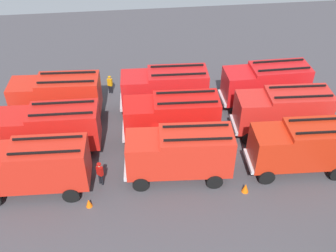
% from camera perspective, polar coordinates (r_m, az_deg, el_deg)
% --- Properties ---
extents(ground_plane, '(54.58, 54.58, 0.00)m').
position_cam_1_polar(ground_plane, '(30.26, 0.00, -2.10)').
color(ground_plane, '#423F44').
extents(fire_truck_0, '(7.22, 2.80, 3.88)m').
position_cam_1_polar(fire_truck_0, '(33.97, 14.07, 6.06)').
color(fire_truck_0, red).
rests_on(fire_truck_0, ground).
extents(fire_truck_1, '(7.30, 3.00, 3.88)m').
position_cam_1_polar(fire_truck_1, '(32.32, -0.46, 5.53)').
color(fire_truck_1, red).
rests_on(fire_truck_1, ground).
extents(fire_truck_2, '(7.33, 3.09, 3.88)m').
position_cam_1_polar(fire_truck_2, '(32.63, -15.91, 4.29)').
color(fire_truck_2, red).
rests_on(fire_truck_2, ground).
extents(fire_truck_3, '(7.32, 3.06, 3.88)m').
position_cam_1_polar(fire_truck_3, '(30.96, 16.38, 2.20)').
color(fire_truck_3, red).
rests_on(fire_truck_3, ground).
extents(fire_truck_4, '(7.31, 3.03, 3.88)m').
position_cam_1_polar(fire_truck_4, '(29.08, 0.58, 1.40)').
color(fire_truck_4, red).
rests_on(fire_truck_4, ground).
extents(fire_truck_5, '(7.27, 2.94, 3.88)m').
position_cam_1_polar(fire_truck_5, '(29.21, -16.72, -0.27)').
color(fire_truck_5, red).
rests_on(fire_truck_5, ground).
extents(fire_truck_6, '(7.30, 3.02, 3.88)m').
position_cam_1_polar(fire_truck_6, '(28.03, 19.18, -2.71)').
color(fire_truck_6, red).
rests_on(fire_truck_6, ground).
extents(fire_truck_7, '(7.35, 3.15, 3.88)m').
position_cam_1_polar(fire_truck_7, '(25.95, 1.75, -3.89)').
color(fire_truck_7, red).
rests_on(fire_truck_7, ground).
extents(fire_truck_8, '(7.30, 3.00, 3.88)m').
position_cam_1_polar(fire_truck_8, '(26.43, -18.97, -5.50)').
color(fire_truck_8, red).
rests_on(fire_truck_8, ground).
extents(firefighter_1, '(0.48, 0.37, 1.70)m').
position_cam_1_polar(firefighter_1, '(35.57, -8.45, 6.10)').
color(firefighter_1, black).
rests_on(firefighter_1, ground).
extents(firefighter_3, '(0.48, 0.40, 1.70)m').
position_cam_1_polar(firefighter_3, '(31.65, 22.61, -1.27)').
color(firefighter_3, black).
rests_on(firefighter_3, ground).
extents(firefighter_4, '(0.47, 0.46, 1.84)m').
position_cam_1_polar(firefighter_4, '(26.53, -9.88, -6.71)').
color(firefighter_4, black).
rests_on(firefighter_4, ground).
extents(traffic_cone_0, '(0.48, 0.48, 0.68)m').
position_cam_1_polar(traffic_cone_0, '(26.65, 11.22, -8.84)').
color(traffic_cone_0, '#F2600C').
rests_on(traffic_cone_0, ground).
extents(traffic_cone_1, '(0.42, 0.42, 0.60)m').
position_cam_1_polar(traffic_cone_1, '(25.83, -11.47, -10.94)').
color(traffic_cone_1, '#F2600C').
rests_on(traffic_cone_1, ground).
extents(traffic_cone_2, '(0.43, 0.43, 0.62)m').
position_cam_1_polar(traffic_cone_2, '(28.68, -14.50, -5.45)').
color(traffic_cone_2, '#F2600C').
rests_on(traffic_cone_2, ground).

